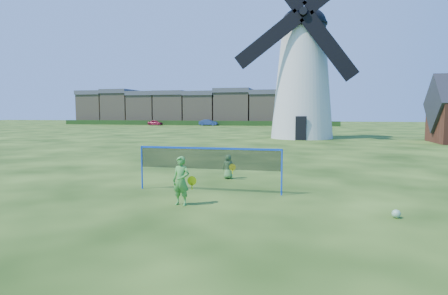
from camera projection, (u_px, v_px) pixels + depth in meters
ground at (215, 192)px, 13.10m from camera, size 220.00×220.00×0.00m
windmill at (303, 73)px, 39.85m from camera, size 13.78×6.53×19.50m
badminton_net at (209, 159)px, 12.96m from camera, size 5.05×0.05×1.55m
player_girl at (181, 181)px, 11.12m from camera, size 0.71×0.43×1.46m
player_boy at (228, 167)px, 15.59m from camera, size 0.62×0.41×1.02m
play_ball at (396, 214)px, 9.80m from camera, size 0.22×0.22×0.22m
terraced_houses at (192, 107)px, 87.93m from camera, size 57.11×8.40×8.27m
hedge at (192, 123)px, 82.01m from camera, size 62.00×0.80×1.00m
car_left at (155, 123)px, 81.34m from camera, size 3.48×1.84×1.13m
car_right at (208, 123)px, 79.80m from camera, size 3.94×1.46×1.29m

